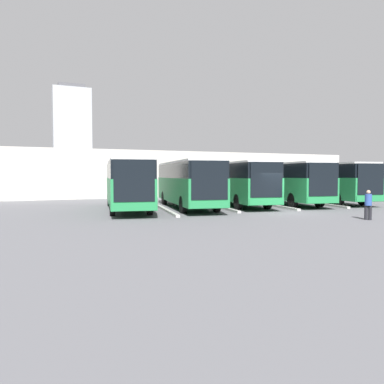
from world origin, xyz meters
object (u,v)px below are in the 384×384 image
(bus_0, at_px, (325,181))
(bus_4, at_px, (127,183))
(bus_3, at_px, (187,182))
(pedestrian, at_px, (368,204))
(bus_2, at_px, (235,182))
(bus_1, at_px, (284,181))

(bus_0, relative_size, bus_4, 1.00)
(bus_3, distance_m, bus_4, 4.32)
(pedestrian, bearing_deg, bus_0, -79.15)
(bus_0, height_order, bus_2, same)
(bus_4, relative_size, pedestrian, 7.32)
(bus_1, height_order, bus_3, same)
(bus_1, relative_size, bus_2, 1.00)
(bus_0, distance_m, bus_1, 4.32)
(bus_3, bearing_deg, bus_1, -167.99)
(bus_4, distance_m, pedestrian, 14.76)
(bus_4, bearing_deg, bus_2, -167.18)
(bus_2, bearing_deg, bus_0, -172.70)
(bus_3, xyz_separation_m, pedestrian, (-6.15, 10.20, -1.00))
(bus_1, height_order, pedestrian, bus_1)
(bus_0, xyz_separation_m, pedestrian, (6.80, 10.67, -1.00))
(bus_0, xyz_separation_m, bus_3, (12.96, 0.47, 0.00))
(bus_2, bearing_deg, pedestrian, 108.56)
(bus_4, bearing_deg, bus_3, -173.08)
(bus_1, relative_size, pedestrian, 7.32)
(bus_2, distance_m, pedestrian, 11.13)
(bus_1, xyz_separation_m, pedestrian, (2.48, 10.65, -1.00))
(bus_2, relative_size, bus_4, 1.00)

